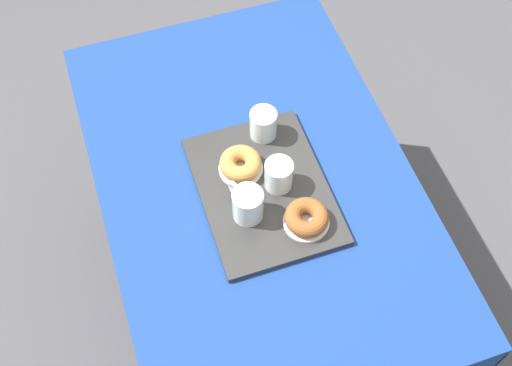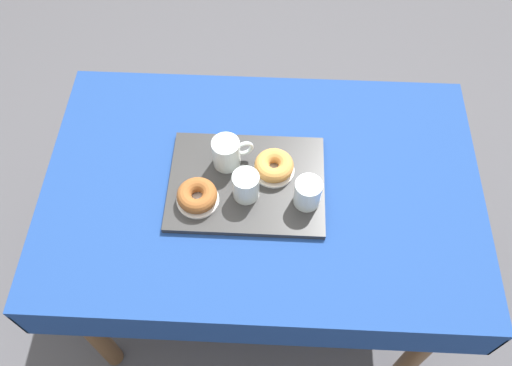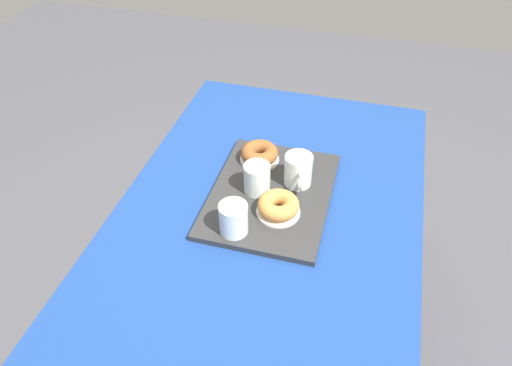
# 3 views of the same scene
# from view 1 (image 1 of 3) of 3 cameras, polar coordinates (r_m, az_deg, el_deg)

# --- Properties ---
(ground_plane) EXTENTS (6.00, 6.00, 0.00)m
(ground_plane) POSITION_cam_1_polar(r_m,az_deg,el_deg) (2.46, -0.00, -9.44)
(ground_plane) COLOR #47474C
(dining_table) EXTENTS (1.27, 0.83, 0.77)m
(dining_table) POSITION_cam_1_polar(r_m,az_deg,el_deg) (1.87, -0.00, -1.69)
(dining_table) COLOR navy
(dining_table) RESTS_ON ground
(serving_tray) EXTENTS (0.45, 0.33, 0.02)m
(serving_tray) POSITION_cam_1_polar(r_m,az_deg,el_deg) (1.74, 0.66, -0.62)
(serving_tray) COLOR #2D2D2D
(serving_tray) RESTS_ON dining_table
(tea_mug_left) EXTENTS (0.12, 0.08, 0.09)m
(tea_mug_left) POSITION_cam_1_polar(r_m,az_deg,el_deg) (1.66, -0.76, -1.91)
(tea_mug_left) COLOR silver
(tea_mug_left) RESTS_ON serving_tray
(water_glass_near) EXTENTS (0.08, 0.08, 0.09)m
(water_glass_near) POSITION_cam_1_polar(r_m,az_deg,el_deg) (1.71, 1.98, 0.62)
(water_glass_near) COLOR silver
(water_glass_near) RESTS_ON serving_tray
(water_glass_far) EXTENTS (0.08, 0.08, 0.09)m
(water_glass_far) POSITION_cam_1_polar(r_m,az_deg,el_deg) (1.80, 0.63, 5.06)
(water_glass_far) COLOR silver
(water_glass_far) RESTS_ON serving_tray
(donut_plate_left) EXTENTS (0.12, 0.12, 0.01)m
(donut_plate_left) POSITION_cam_1_polar(r_m,az_deg,el_deg) (1.76, -1.34, 1.26)
(donut_plate_left) COLOR white
(donut_plate_left) RESTS_ON serving_tray
(sugar_donut_left) EXTENTS (0.11, 0.11, 0.04)m
(sugar_donut_left) POSITION_cam_1_polar(r_m,az_deg,el_deg) (1.74, -1.36, 1.72)
(sugar_donut_left) COLOR #BC7F3D
(sugar_donut_left) RESTS_ON donut_plate_left
(donut_plate_right) EXTENTS (0.12, 0.12, 0.01)m
(donut_plate_right) POSITION_cam_1_polar(r_m,az_deg,el_deg) (1.68, 4.38, -3.40)
(donut_plate_right) COLOR white
(donut_plate_right) RESTS_ON serving_tray
(sugar_donut_right) EXTENTS (0.11, 0.11, 0.04)m
(sugar_donut_right) POSITION_cam_1_polar(r_m,az_deg,el_deg) (1.66, 4.44, -2.99)
(sugar_donut_right) COLOR brown
(sugar_donut_right) RESTS_ON donut_plate_right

